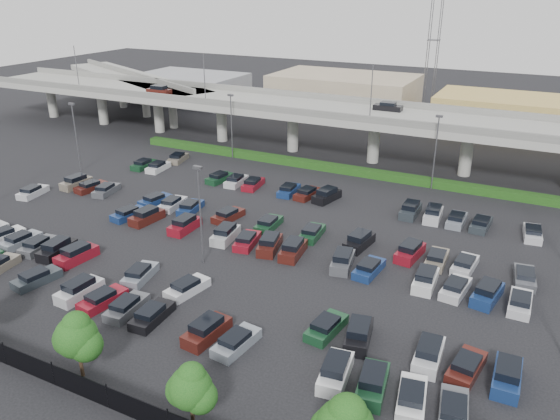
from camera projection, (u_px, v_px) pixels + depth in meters
ground at (243, 233)px, 62.12m from camera, size 280.00×280.00×0.00m
overpass at (343, 115)px, 85.88m from camera, size 150.00×13.00×15.80m
on_ramp at (133, 81)px, 116.56m from camera, size 50.93×30.13×8.80m
hedge at (326, 167)px, 82.50m from camera, size 66.00×1.60×1.10m
fence at (43, 370)px, 38.74m from camera, size 70.00×0.10×2.00m
tree_row at (61, 331)px, 38.62m from camera, size 65.07×3.66×5.94m
parked_cars at (230, 244)px, 58.07m from camera, size 63.02×41.67×1.67m
light_poles at (220, 170)px, 63.07m from camera, size 66.90×48.38×10.30m
distant_buildings at (457, 107)px, 106.44m from camera, size 138.00×24.00×9.00m
comm_tower at (434, 37)px, 115.37m from camera, size 2.40×2.40×30.00m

